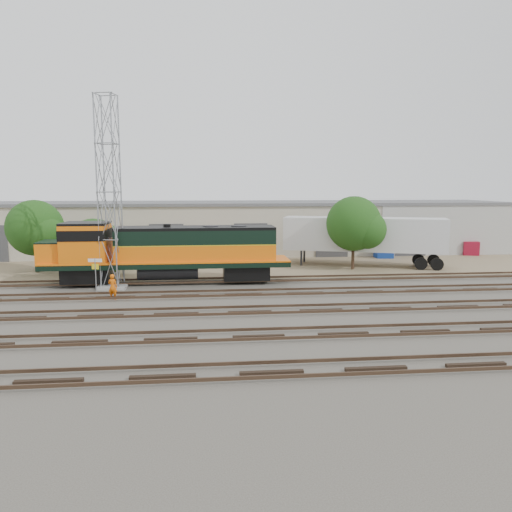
{
  "coord_description": "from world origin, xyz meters",
  "views": [
    {
      "loc": [
        -2.4,
        -29.58,
        6.96
      ],
      "look_at": [
        1.07,
        4.0,
        2.2
      ],
      "focal_mm": 35.0,
      "sensor_mm": 36.0,
      "label": 1
    }
  ],
  "objects": [
    {
      "name": "dirt_strip",
      "position": [
        0.0,
        15.0,
        0.01
      ],
      "size": [
        80.0,
        16.0,
        0.02
      ],
      "primitive_type": "cube",
      "color": "#726047",
      "rests_on": "ground"
    },
    {
      "name": "semi_trailer",
      "position": [
        11.66,
        12.3,
        2.66
      ],
      "size": [
        13.9,
        6.99,
        4.23
      ],
      "rotation": [
        0.0,
        0.0,
        -0.32
      ],
      "color": "silver",
      "rests_on": "ground"
    },
    {
      "name": "dumpster_blue",
      "position": [
        14.92,
        17.0,
        0.75
      ],
      "size": [
        1.69,
        1.6,
        1.5
      ],
      "primitive_type": "cube",
      "rotation": [
        0.0,
        0.0,
        -0.06
      ],
      "color": "#163997",
      "rests_on": "ground"
    },
    {
      "name": "signal_tower",
      "position": [
        -8.74,
        4.95,
        6.3
      ],
      "size": [
        1.91,
        1.91,
        12.91
      ],
      "rotation": [
        0.0,
        0.0,
        -0.24
      ],
      "color": "gray",
      "rests_on": "ground"
    },
    {
      "name": "dumpster_red",
      "position": [
        24.35,
        18.01,
        0.7
      ],
      "size": [
        1.84,
        1.77,
        1.4
      ],
      "primitive_type": "cube",
      "rotation": [
        0.0,
        0.0,
        -0.29
      ],
      "color": "maroon",
      "rests_on": "ground"
    },
    {
      "name": "sign_post",
      "position": [
        -9.61,
        3.71,
        1.58
      ],
      "size": [
        0.92,
        0.18,
        2.26
      ],
      "color": "gray",
      "rests_on": "ground"
    },
    {
      "name": "locomotive",
      "position": [
        -5.36,
        6.0,
        2.39
      ],
      "size": [
        17.36,
        3.05,
        4.17
      ],
      "color": "black",
      "rests_on": "tracks"
    },
    {
      "name": "warehouse",
      "position": [
        0.04,
        22.98,
        2.65
      ],
      "size": [
        58.4,
        10.4,
        5.3
      ],
      "color": "#B8B099",
      "rests_on": "ground"
    },
    {
      "name": "worker",
      "position": [
        -8.1,
        1.3,
        0.8
      ],
      "size": [
        0.66,
        0.53,
        1.6
      ],
      "primitive_type": "imported",
      "rotation": [
        0.0,
        0.0,
        2.87
      ],
      "color": "#DE5C0C",
      "rests_on": "ground"
    },
    {
      "name": "tree_west",
      "position": [
        -15.7,
        11.69,
        3.5
      ],
      "size": [
        4.71,
        4.48,
        5.86
      ],
      "color": "#382619",
      "rests_on": "ground"
    },
    {
      "name": "tracks",
      "position": [
        0.0,
        -3.0,
        0.08
      ],
      "size": [
        80.0,
        20.4,
        0.28
      ],
      "color": "black",
      "rests_on": "ground"
    },
    {
      "name": "ground",
      "position": [
        0.0,
        0.0,
        0.0
      ],
      "size": [
        140.0,
        140.0,
        0.0
      ],
      "primitive_type": "plane",
      "color": "#47423A",
      "rests_on": "ground"
    },
    {
      "name": "tree_east",
      "position": [
        10.14,
        10.47,
        3.74
      ],
      "size": [
        4.77,
        4.54,
        6.13
      ],
      "color": "#382619",
      "rests_on": "ground"
    },
    {
      "name": "tree_mid",
      "position": [
        -11.0,
        10.93,
        1.94
      ],
      "size": [
        4.9,
        4.67,
        4.67
      ],
      "color": "#382619",
      "rests_on": "ground"
    }
  ]
}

